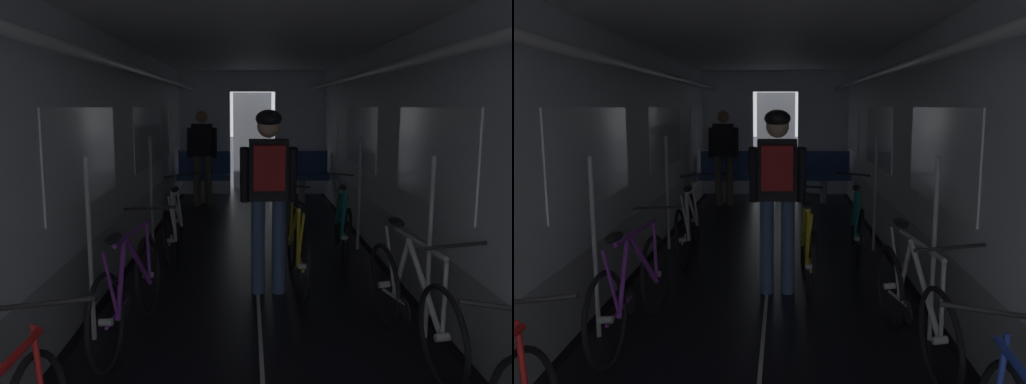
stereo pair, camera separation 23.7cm
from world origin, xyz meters
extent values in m
cube|color=black|center=(-1.41, 3.25, 0.00)|extent=(0.08, 11.50, 0.01)
cube|color=black|center=(1.41, 3.25, 0.00)|extent=(0.08, 11.50, 0.01)
cube|color=beige|center=(0.00, 3.25, 0.00)|extent=(0.03, 11.27, 0.00)
cube|color=#9EA0A5|center=(-1.51, 3.25, 0.30)|extent=(0.12, 11.50, 0.60)
cube|color=silver|center=(-1.51, 3.25, 1.53)|extent=(0.12, 11.50, 1.85)
cube|color=white|center=(-1.45, 2.67, 1.35)|extent=(0.02, 1.90, 0.80)
cube|color=white|center=(-1.45, 5.55, 1.35)|extent=(0.02, 1.90, 0.80)
cube|color=white|center=(-1.45, 8.42, 1.35)|extent=(0.02, 1.90, 0.80)
cube|color=yellow|center=(-1.45, 2.71, 1.35)|extent=(0.01, 0.20, 0.28)
cylinder|color=white|center=(-1.17, 3.25, 2.10)|extent=(0.07, 11.04, 0.07)
cylinder|color=#B7BABF|center=(-1.27, 2.10, 0.70)|extent=(0.04, 0.04, 1.40)
cylinder|color=#B7BABF|center=(-1.27, 4.70, 0.70)|extent=(0.04, 0.04, 1.40)
cube|color=#9EA0A5|center=(1.51, 3.25, 0.30)|extent=(0.12, 11.50, 0.60)
cube|color=silver|center=(1.51, 3.25, 1.53)|extent=(0.12, 11.50, 1.85)
cube|color=white|center=(1.45, 2.67, 1.35)|extent=(0.02, 1.90, 0.80)
cube|color=white|center=(1.45, 5.55, 1.35)|extent=(0.02, 1.90, 0.80)
cube|color=white|center=(1.45, 8.42, 1.35)|extent=(0.02, 1.90, 0.80)
cube|color=yellow|center=(1.45, 3.56, 1.35)|extent=(0.01, 0.20, 0.28)
cylinder|color=white|center=(1.17, 3.25, 2.10)|extent=(0.07, 11.04, 0.07)
cylinder|color=#B7BABF|center=(1.27, 2.10, 0.70)|extent=(0.04, 0.04, 1.40)
cylinder|color=#B7BABF|center=(1.27, 4.70, 0.70)|extent=(0.04, 0.04, 1.40)
cube|color=silver|center=(-0.95, 9.06, 1.23)|extent=(1.00, 0.12, 2.45)
cube|color=silver|center=(0.95, 9.06, 1.23)|extent=(1.00, 0.12, 2.45)
cube|color=silver|center=(0.00, 9.06, 2.25)|extent=(0.90, 0.12, 0.40)
cube|color=#4C4F54|center=(0.00, 9.76, 1.03)|extent=(0.81, 0.04, 2.05)
cube|color=white|center=(0.00, 3.25, 2.51)|extent=(3.14, 11.62, 0.12)
cylinder|color=gray|center=(-0.90, 8.00, 0.22)|extent=(0.12, 0.12, 0.44)
cube|color=#2D4784|center=(-0.90, 8.00, 0.49)|extent=(0.96, 0.44, 0.10)
cube|color=#2D4784|center=(-0.90, 8.19, 0.74)|extent=(0.96, 0.08, 0.40)
torus|color=gray|center=(-1.33, 8.22, 0.94)|extent=(0.14, 0.14, 0.02)
cylinder|color=gray|center=(0.90, 8.00, 0.22)|extent=(0.12, 0.12, 0.44)
cube|color=#2D4784|center=(0.90, 8.00, 0.49)|extent=(0.96, 0.44, 0.10)
cube|color=#2D4784|center=(0.90, 8.19, 0.74)|extent=(0.96, 0.08, 0.40)
torus|color=gray|center=(0.47, 8.22, 0.94)|extent=(0.14, 0.14, 0.02)
torus|color=black|center=(-0.94, 3.84, 0.33)|extent=(0.14, 0.67, 0.67)
cylinder|color=#B2B2B7|center=(-0.94, 3.84, 0.33)|extent=(0.10, 0.05, 0.06)
torus|color=black|center=(-0.98, 4.86, 0.33)|extent=(0.14, 0.67, 0.67)
cylinder|color=#B2B2B7|center=(-0.98, 4.86, 0.33)|extent=(0.10, 0.05, 0.06)
cylinder|color=silver|center=(-0.95, 4.54, 0.55)|extent=(0.08, 0.54, 0.56)
cylinder|color=silver|center=(-0.93, 4.13, 0.55)|extent=(0.11, 0.34, 0.55)
cylinder|color=silver|center=(-0.91, 4.39, 0.81)|extent=(0.07, 0.82, 0.04)
cylinder|color=silver|center=(-0.92, 3.91, 0.57)|extent=(0.07, 0.17, 0.49)
cylinder|color=silver|center=(-0.95, 4.06, 0.31)|extent=(0.05, 0.45, 0.07)
cylinder|color=silver|center=(-0.96, 4.83, 0.57)|extent=(0.09, 0.09, 0.49)
cylinder|color=black|center=(-0.97, 4.29, 0.29)|extent=(0.04, 0.17, 0.17)
ellipsoid|color=black|center=(-0.88, 3.96, 0.87)|extent=(0.11, 0.24, 0.07)
cylinder|color=black|center=(-0.92, 4.85, 0.91)|extent=(0.44, 0.04, 0.07)
torus|color=black|center=(1.01, 2.36, 0.33)|extent=(0.15, 0.67, 0.67)
cylinder|color=#B2B2B7|center=(1.01, 2.36, 0.33)|extent=(0.10, 0.06, 0.06)
torus|color=black|center=(1.12, 1.34, 0.33)|extent=(0.15, 0.67, 0.67)
cylinder|color=#B2B2B7|center=(1.12, 1.34, 0.33)|extent=(0.10, 0.06, 0.06)
cylinder|color=#ADAFB5|center=(1.10, 1.66, 0.55)|extent=(0.13, 0.54, 0.56)
cylinder|color=#ADAFB5|center=(1.05, 2.07, 0.55)|extent=(0.04, 0.35, 0.55)
cylinder|color=#ADAFB5|center=(1.10, 1.82, 0.82)|extent=(0.13, 0.82, 0.04)
cylinder|color=#ADAFB5|center=(1.03, 2.29, 0.58)|extent=(0.07, 0.16, 0.49)
cylinder|color=#ADAFB5|center=(1.03, 2.13, 0.31)|extent=(0.07, 0.45, 0.07)
cylinder|color=#ADAFB5|center=(1.13, 1.38, 0.58)|extent=(0.05, 0.09, 0.49)
cylinder|color=black|center=(1.05, 1.91, 0.29)|extent=(0.04, 0.17, 0.17)
ellipsoid|color=black|center=(1.05, 2.24, 0.88)|extent=(0.12, 0.25, 0.07)
cylinder|color=black|center=(1.15, 1.36, 0.92)|extent=(0.44, 0.07, 0.05)
cylinder|color=black|center=(1.02, 0.35, 0.91)|extent=(0.44, 0.05, 0.08)
torus|color=black|center=(0.98, 3.92, 0.33)|extent=(0.15, 0.68, 0.67)
cylinder|color=#B2B2B7|center=(0.98, 3.92, 0.33)|extent=(0.10, 0.06, 0.06)
torus|color=black|center=(1.07, 4.94, 0.33)|extent=(0.15, 0.68, 0.67)
cylinder|color=#B2B2B7|center=(1.07, 4.94, 0.33)|extent=(0.10, 0.06, 0.06)
cylinder|color=teal|center=(1.03, 4.62, 0.55)|extent=(0.05, 0.54, 0.56)
cylinder|color=teal|center=(0.99, 4.22, 0.55)|extent=(0.10, 0.34, 0.55)
cylinder|color=teal|center=(0.99, 4.47, 0.82)|extent=(0.11, 0.82, 0.04)
cylinder|color=teal|center=(0.97, 3.99, 0.58)|extent=(0.05, 0.17, 0.49)
cylinder|color=teal|center=(1.00, 4.14, 0.31)|extent=(0.07, 0.45, 0.07)
cylinder|color=teal|center=(1.05, 4.91, 0.58)|extent=(0.07, 0.09, 0.49)
cylinder|color=black|center=(1.03, 4.37, 0.29)|extent=(0.04, 0.17, 0.17)
ellipsoid|color=black|center=(0.95, 4.04, 0.88)|extent=(0.12, 0.25, 0.07)
cylinder|color=black|center=(1.03, 4.93, 0.92)|extent=(0.44, 0.06, 0.06)
torus|color=black|center=(-1.04, 1.62, 0.33)|extent=(0.14, 0.67, 0.67)
cylinder|color=#B2B2B7|center=(-1.04, 1.62, 0.33)|extent=(0.10, 0.06, 0.06)
torus|color=black|center=(-0.95, 2.63, 0.33)|extent=(0.14, 0.67, 0.67)
cylinder|color=#B2B2B7|center=(-0.95, 2.63, 0.33)|extent=(0.10, 0.06, 0.06)
cylinder|color=purple|center=(-0.96, 2.32, 0.55)|extent=(0.12, 0.54, 0.56)
cylinder|color=purple|center=(-1.00, 1.91, 0.55)|extent=(0.04, 0.35, 0.55)
cylinder|color=purple|center=(-0.96, 2.16, 0.82)|extent=(0.11, 0.82, 0.04)
cylinder|color=purple|center=(-1.02, 1.68, 0.58)|extent=(0.07, 0.16, 0.49)
cylinder|color=purple|center=(-1.02, 1.84, 0.31)|extent=(0.07, 0.45, 0.07)
cylinder|color=purple|center=(-0.93, 2.60, 0.58)|extent=(0.05, 0.09, 0.49)
cylinder|color=black|center=(-1.00, 2.06, 0.29)|extent=(0.04, 0.17, 0.17)
ellipsoid|color=black|center=(-1.00, 1.73, 0.88)|extent=(0.12, 0.25, 0.07)
cylinder|color=black|center=(-0.91, 2.62, 0.92)|extent=(0.44, 0.07, 0.05)
cylinder|color=red|center=(-1.01, 0.41, 0.57)|extent=(0.08, 0.09, 0.49)
cylinder|color=black|center=(-0.97, 0.43, 0.91)|extent=(0.44, 0.03, 0.07)
cylinder|color=#384C75|center=(0.00, 3.13, 0.45)|extent=(0.13, 0.13, 0.90)
cylinder|color=#384C75|center=(0.20, 3.13, 0.45)|extent=(0.13, 0.13, 0.90)
cube|color=black|center=(0.10, 3.13, 1.18)|extent=(0.36, 0.22, 0.56)
cylinder|color=black|center=(-0.12, 3.15, 1.13)|extent=(0.09, 0.20, 0.53)
cylinder|color=black|center=(0.32, 3.15, 1.13)|extent=(0.09, 0.20, 0.53)
sphere|color=tan|center=(0.10, 3.13, 1.58)|extent=(0.21, 0.21, 0.21)
ellipsoid|color=black|center=(0.10, 3.13, 1.65)|extent=(0.24, 0.28, 0.16)
cube|color=maroon|center=(0.10, 2.96, 1.22)|extent=(0.28, 0.16, 0.40)
torus|color=black|center=(0.40, 2.87, 0.33)|extent=(0.09, 0.67, 0.67)
cylinder|color=#B2B2B7|center=(0.40, 2.87, 0.33)|extent=(0.09, 0.05, 0.06)
torus|color=black|center=(0.39, 3.89, 0.33)|extent=(0.09, 0.67, 0.67)
cylinder|color=#B2B2B7|center=(0.39, 3.89, 0.33)|extent=(0.09, 0.05, 0.06)
cylinder|color=yellow|center=(0.38, 3.57, 0.55)|extent=(0.08, 0.54, 0.56)
cylinder|color=yellow|center=(0.39, 3.16, 0.55)|extent=(0.07, 0.34, 0.55)
cylinder|color=yellow|center=(0.37, 3.42, 0.82)|extent=(0.05, 0.82, 0.04)
cylinder|color=yellow|center=(0.39, 2.94, 0.58)|extent=(0.06, 0.16, 0.49)
cylinder|color=yellow|center=(0.40, 3.09, 0.31)|extent=(0.03, 0.45, 0.07)
cylinder|color=yellow|center=(0.37, 3.86, 0.58)|extent=(0.06, 0.09, 0.49)
cylinder|color=black|center=(0.40, 3.32, 0.29)|extent=(0.03, 0.17, 0.17)
ellipsoid|color=black|center=(0.37, 2.99, 0.88)|extent=(0.10, 0.24, 0.07)
cylinder|color=black|center=(0.35, 3.88, 0.92)|extent=(0.44, 0.03, 0.05)
cylinder|color=brown|center=(-0.80, 7.70, 0.45)|extent=(0.13, 0.13, 0.90)
cylinder|color=brown|center=(-1.00, 7.70, 0.45)|extent=(0.13, 0.13, 0.90)
cube|color=black|center=(-0.90, 7.70, 1.18)|extent=(0.36, 0.22, 0.56)
cylinder|color=black|center=(-0.68, 7.68, 1.13)|extent=(0.09, 0.20, 0.53)
cylinder|color=black|center=(-1.12, 7.68, 1.13)|extent=(0.09, 0.20, 0.53)
sphere|color=#9E7051|center=(-0.90, 7.70, 1.58)|extent=(0.21, 0.21, 0.21)
camera|label=1|loc=(-0.09, -1.82, 1.76)|focal=37.90mm
camera|label=2|loc=(0.15, -1.82, 1.76)|focal=37.90mm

